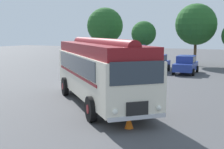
% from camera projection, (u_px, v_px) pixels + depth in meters
% --- Properties ---
extents(ground_plane, '(120.00, 120.00, 0.00)m').
position_uv_depth(ground_plane, '(116.00, 104.00, 16.46)').
color(ground_plane, '#474749').
extents(vintage_bus, '(8.92, 8.80, 3.49)m').
position_uv_depth(vintage_bus, '(99.00, 69.00, 16.35)').
color(vintage_bus, silver).
rests_on(vintage_bus, ground).
extents(car_near_left, '(1.98, 4.21, 1.66)m').
position_uv_depth(car_near_left, '(156.00, 63.00, 30.11)').
color(car_near_left, navy).
rests_on(car_near_left, ground).
extents(car_mid_left, '(2.19, 4.31, 1.66)m').
position_uv_depth(car_mid_left, '(186.00, 64.00, 28.91)').
color(car_mid_left, navy).
rests_on(car_mid_left, ground).
extents(box_van, '(2.53, 5.85, 2.50)m').
position_uv_depth(box_van, '(128.00, 57.00, 30.84)').
color(box_van, navy).
rests_on(box_van, ground).
extents(tree_far_left, '(4.65, 4.65, 7.00)m').
position_uv_depth(tree_far_left, '(104.00, 26.00, 40.33)').
color(tree_far_left, '#4C3823').
rests_on(tree_far_left, ground).
extents(tree_left_of_centre, '(2.92, 2.92, 5.15)m').
position_uv_depth(tree_left_of_centre, '(144.00, 33.00, 36.57)').
color(tree_left_of_centre, '#4C3823').
rests_on(tree_left_of_centre, ground).
extents(tree_centre, '(4.69, 4.69, 7.06)m').
position_uv_depth(tree_centre, '(195.00, 24.00, 35.45)').
color(tree_centre, '#4C3823').
rests_on(tree_centre, ground).
extents(traffic_cone, '(0.36, 0.36, 0.55)m').
position_uv_depth(traffic_cone, '(129.00, 121.00, 12.33)').
color(traffic_cone, orange).
rests_on(traffic_cone, ground).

